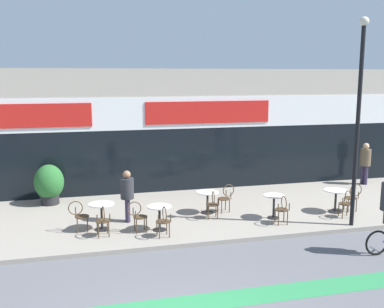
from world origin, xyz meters
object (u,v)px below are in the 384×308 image
object	(u,v)px
bistro_table_1	(159,213)
cafe_chair_4_side	(353,195)
cafe_chair_0_near	(103,219)
pedestrian_far_end	(127,191)
bistro_table_4	(336,196)
cafe_chair_0_side	(79,214)
cafe_chair_3_near	(283,208)
bistro_table_3	(274,202)
pedestrian_near_end	(365,160)
cafe_chair_2_near	(213,203)
planter_pot	(49,184)
cafe_chair_1_side	(138,214)
cafe_chair_4_near	(347,202)
cafe_chair_1_near	(164,219)
lamp_post	(359,110)
cafe_chair_2_side	(226,196)
bistro_table_2	(207,198)
bistro_table_0	(102,211)

from	to	relation	value
bistro_table_1	cafe_chair_4_side	bearing A→B (deg)	2.76
cafe_chair_0_near	pedestrian_far_end	size ratio (longest dim) A/B	0.57
bistro_table_4	cafe_chair_0_side	size ratio (longest dim) A/B	0.87
cafe_chair_0_side	cafe_chair_3_near	xyz separation A→B (m)	(5.85, -0.85, 0.00)
bistro_table_4	cafe_chair_4_side	world-z (taller)	cafe_chair_4_side
bistro_table_3	pedestrian_near_end	size ratio (longest dim) A/B	0.44
bistro_table_1	bistro_table_4	distance (m)	5.85
bistro_table_4	pedestrian_near_end	bearing A→B (deg)	44.03
cafe_chair_2_near	planter_pot	xyz separation A→B (m)	(-4.99, 2.94, 0.20)
cafe_chair_1_side	cafe_chair_0_near	bearing A→B (deg)	-173.98
bistro_table_4	cafe_chair_4_side	distance (m)	0.63
cafe_chair_4_near	pedestrian_near_end	world-z (taller)	pedestrian_near_end
cafe_chair_0_near	cafe_chair_1_near	xyz separation A→B (m)	(1.60, -0.45, 0.00)
cafe_chair_4_side	bistro_table_1	bearing A→B (deg)	8.06
planter_pot	pedestrian_far_end	world-z (taller)	pedestrian_far_end
cafe_chair_4_side	lamp_post	world-z (taller)	lamp_post
cafe_chair_4_near	lamp_post	world-z (taller)	lamp_post
bistro_table_1	cafe_chair_1_side	world-z (taller)	cafe_chair_1_side
cafe_chair_0_near	pedestrian_near_end	bearing A→B (deg)	-76.24
cafe_chair_2_side	cafe_chair_0_side	bearing A→B (deg)	1.38
cafe_chair_1_side	cafe_chair_3_near	bearing A→B (deg)	-9.51
planter_pot	bistro_table_3	bearing A→B (deg)	-25.96
cafe_chair_4_side	pedestrian_near_end	world-z (taller)	pedestrian_near_end
bistro_table_3	lamp_post	distance (m)	3.68
cafe_chair_3_near	pedestrian_near_end	world-z (taller)	pedestrian_near_end
cafe_chair_1_near	cafe_chair_1_side	bearing A→B (deg)	41.46
cafe_chair_2_near	cafe_chair_4_side	bearing A→B (deg)	-86.60
bistro_table_1	planter_pot	size ratio (longest dim) A/B	0.52
bistro_table_4	lamp_post	xyz separation A→B (m)	(-0.23, -1.27, 2.87)
cafe_chair_4_near	cafe_chair_4_side	world-z (taller)	same
cafe_chair_2_side	bistro_table_2	bearing A→B (deg)	-7.44
cafe_chair_1_side	planter_pot	size ratio (longest dim) A/B	0.65
cafe_chair_2_near	cafe_chair_0_side	bearing A→B (deg)	99.47
cafe_chair_2_near	cafe_chair_2_side	size ratio (longest dim) A/B	1.00
bistro_table_1	pedestrian_far_end	size ratio (longest dim) A/B	0.45
cafe_chair_2_near	cafe_chair_4_near	bearing A→B (deg)	-95.70
cafe_chair_4_side	cafe_chair_4_near	bearing A→B (deg)	49.53
cafe_chair_0_near	pedestrian_near_end	world-z (taller)	pedestrian_near_end
cafe_chair_0_side	cafe_chair_1_near	xyz separation A→B (m)	(2.23, -1.07, 0.00)
bistro_table_2	planter_pot	distance (m)	5.51
cafe_chair_2_near	cafe_chair_4_near	distance (m)	4.16
pedestrian_near_end	cafe_chair_2_near	bearing A→B (deg)	-172.48
bistro_table_4	cafe_chair_3_near	bearing A→B (deg)	-161.85
bistro_table_1	bistro_table_0	bearing A→B (deg)	164.40
cafe_chair_2_side	cafe_chair_4_near	distance (m)	3.76
cafe_chair_0_near	cafe_chair_2_near	bearing A→B (deg)	-81.75
cafe_chair_2_near	cafe_chair_2_side	bearing A→B (deg)	-37.83
cafe_chair_0_near	lamp_post	size ratio (longest dim) A/B	0.15
cafe_chair_0_near	cafe_chair_3_near	bearing A→B (deg)	-97.49
pedestrian_near_end	bistro_table_2	bearing A→B (deg)	-176.85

